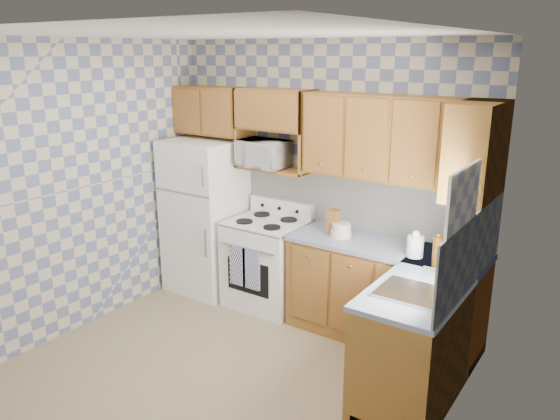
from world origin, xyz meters
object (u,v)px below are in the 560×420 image
object	(u,v)px
microwave	(263,154)
refrigerator	(206,216)
electric_kettle	(415,247)
stove_body	(267,264)

from	to	relation	value
microwave	refrigerator	bearing A→B (deg)	-168.99
refrigerator	electric_kettle	size ratio (longest dim) A/B	9.49
refrigerator	stove_body	bearing A→B (deg)	1.78
stove_body	electric_kettle	size ratio (longest dim) A/B	5.08
stove_body	electric_kettle	distance (m)	1.70
microwave	electric_kettle	size ratio (longest dim) A/B	2.82
stove_body	microwave	xyz separation A→B (m)	(-0.11, 0.10, 1.14)
refrigerator	stove_body	distance (m)	0.89
microwave	electric_kettle	world-z (taller)	microwave
electric_kettle	refrigerator	bearing A→B (deg)	178.01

